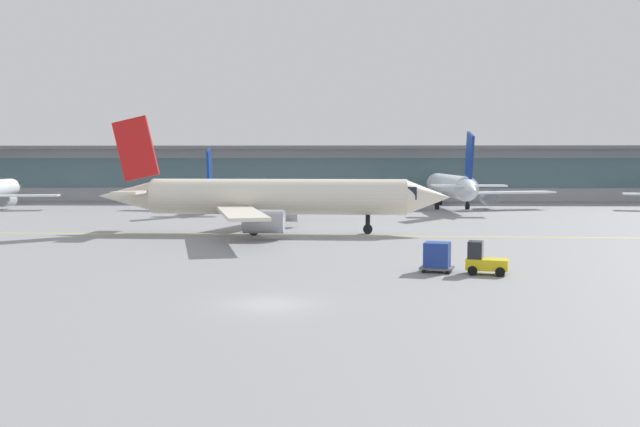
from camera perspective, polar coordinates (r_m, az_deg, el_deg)
name	(u,v)px	position (r m, az deg, el deg)	size (l,w,h in m)	color
ground_plane	(270,304)	(36.96, -3.94, -7.13)	(400.00, 400.00, 0.00)	gray
taxiway_centreline_stripe	(277,235)	(69.69, -3.44, -1.72)	(110.00, 0.36, 0.01)	yellow
terminal_concourse	(318,172)	(128.87, -0.13, 3.26)	(186.72, 11.00, 9.60)	#9EA3A8
gate_airplane_1	(220,191)	(105.49, -7.94, 1.75)	(24.86, 26.73, 8.86)	silver
gate_airplane_2	(450,187)	(108.06, 10.27, 2.11)	(30.62, 32.88, 10.91)	white
taxiing_regional_jet	(274,198)	(71.46, -3.67, 1.25)	(35.23, 32.74, 11.67)	silver
baggage_tug	(484,260)	(47.18, 12.81, -3.63)	(2.89, 2.20, 2.10)	yellow
cargo_dolly_lead	(437,256)	(47.50, 9.24, -3.33)	(2.47, 2.13, 1.94)	#595B60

